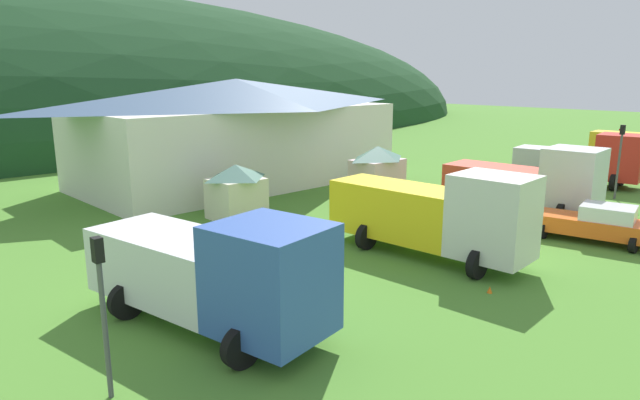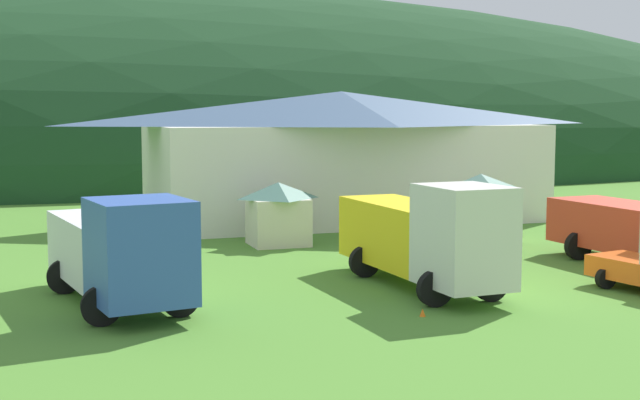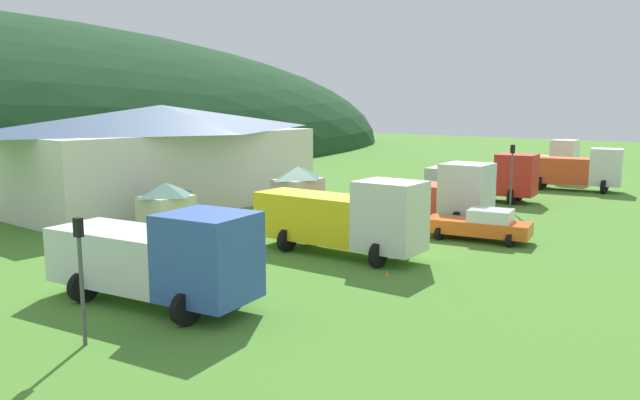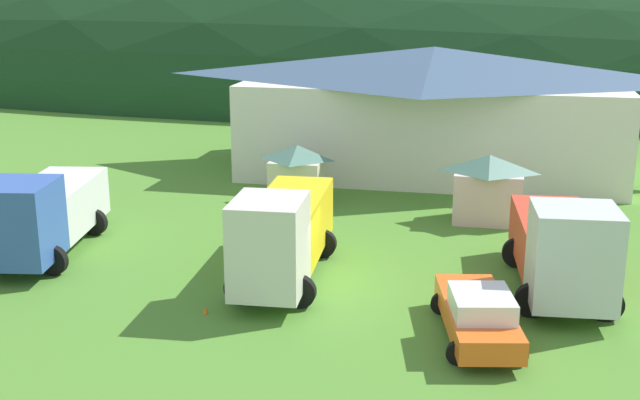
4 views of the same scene
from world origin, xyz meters
TOP-DOWN VIEW (x-y plane):
  - ground_plane at (0.00, 0.00)m, footprint 200.00×200.00m
  - forested_hill_backdrop at (0.00, 60.56)m, footprint 159.40×60.00m
  - depot_building at (2.76, 18.45)m, footprint 21.58×11.02m
  - play_shed_cream at (-3.00, 10.59)m, footprint 2.63×2.37m
  - play_shed_pink at (6.00, 8.98)m, footprint 3.16×2.25m
  - box_truck_blue at (-10.71, 0.70)m, footprint 4.11×8.29m
  - flatbed_truck_yellow at (-0.94, 0.03)m, footprint 3.36×8.45m
  - tow_truck_silver at (8.53, 0.69)m, footprint 3.74×7.93m
  - service_pickup_orange at (5.91, -3.47)m, footprint 2.97×5.48m
  - traffic_cone_near_pickup at (-2.66, -3.35)m, footprint 0.36×0.36m

SIDE VIEW (x-z plane):
  - ground_plane at x=0.00m, z-range 0.00..0.00m
  - forested_hill_backdrop at x=0.00m, z-range -17.45..17.45m
  - traffic_cone_near_pickup at x=-2.66m, z-range -0.23..0.23m
  - service_pickup_orange at x=5.91m, z-range 0.00..1.66m
  - play_shed_cream at x=-3.00m, z-range 0.04..2.80m
  - play_shed_pink at x=6.00m, z-range 0.05..3.07m
  - tow_truck_silver at x=8.53m, z-range -0.06..3.57m
  - box_truck_blue at x=-10.71m, z-range 0.04..3.47m
  - flatbed_truck_yellow at x=-0.94m, z-range 0.02..3.65m
  - depot_building at x=2.76m, z-range 0.10..6.96m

